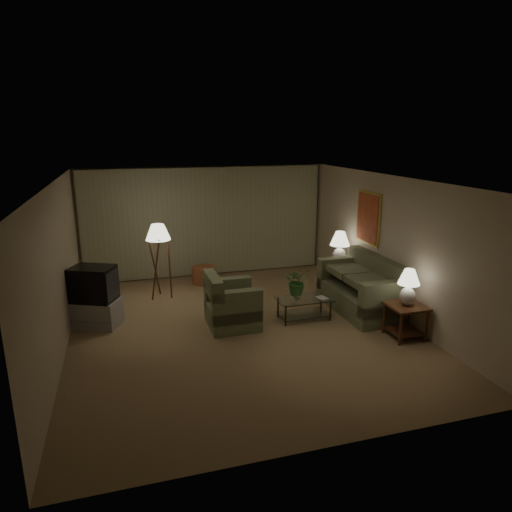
{
  "coord_description": "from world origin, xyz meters",
  "views": [
    {
      "loc": [
        -1.92,
        -7.54,
        3.48
      ],
      "look_at": [
        0.47,
        0.6,
        1.18
      ],
      "focal_mm": 32.0,
      "sensor_mm": 36.0,
      "label": 1
    }
  ],
  "objects_px": {
    "crt_tv": "(93,284)",
    "tv_cabinet": "(96,313)",
    "side_table_near": "(406,315)",
    "table_lamp_near": "(409,284)",
    "ottoman": "(204,275)",
    "side_table_far": "(338,273)",
    "armchair": "(232,305)",
    "coffee_table": "(304,305)",
    "vase": "(297,296)",
    "sofa": "(360,290)",
    "table_lamp_far": "(340,245)",
    "floor_lamp": "(160,260)"
  },
  "relations": [
    {
      "from": "table_lamp_near",
      "to": "ottoman",
      "type": "height_order",
      "value": "table_lamp_near"
    },
    {
      "from": "armchair",
      "to": "table_lamp_far",
      "type": "bearing_deg",
      "value": -65.68
    },
    {
      "from": "table_lamp_near",
      "to": "side_table_near",
      "type": "bearing_deg",
      "value": 0.0
    },
    {
      "from": "coffee_table",
      "to": "tv_cabinet",
      "type": "bearing_deg",
      "value": 168.21
    },
    {
      "from": "sofa",
      "to": "tv_cabinet",
      "type": "distance_m",
      "value": 5.1
    },
    {
      "from": "sofa",
      "to": "armchair",
      "type": "relative_size",
      "value": 2.11
    },
    {
      "from": "crt_tv",
      "to": "tv_cabinet",
      "type": "bearing_deg",
      "value": 0.0
    },
    {
      "from": "side_table_near",
      "to": "vase",
      "type": "relative_size",
      "value": 4.53
    },
    {
      "from": "side_table_near",
      "to": "side_table_far",
      "type": "height_order",
      "value": "same"
    },
    {
      "from": "side_table_near",
      "to": "tv_cabinet",
      "type": "relative_size",
      "value": 0.62
    },
    {
      "from": "side_table_near",
      "to": "floor_lamp",
      "type": "bearing_deg",
      "value": 140.34
    },
    {
      "from": "side_table_near",
      "to": "table_lamp_near",
      "type": "bearing_deg",
      "value": 0.0
    },
    {
      "from": "coffee_table",
      "to": "table_lamp_far",
      "type": "bearing_deg",
      "value": 44.32
    },
    {
      "from": "tv_cabinet",
      "to": "vase",
      "type": "relative_size",
      "value": 7.34
    },
    {
      "from": "ottoman",
      "to": "armchair",
      "type": "bearing_deg",
      "value": -88.45
    },
    {
      "from": "side_table_far",
      "to": "table_lamp_far",
      "type": "relative_size",
      "value": 0.79
    },
    {
      "from": "sofa",
      "to": "side_table_near",
      "type": "height_order",
      "value": "sofa"
    },
    {
      "from": "ottoman",
      "to": "sofa",
      "type": "bearing_deg",
      "value": -44.17
    },
    {
      "from": "tv_cabinet",
      "to": "vase",
      "type": "xyz_separation_m",
      "value": [
        3.67,
        -0.8,
        0.23
      ]
    },
    {
      "from": "side_table_near",
      "to": "crt_tv",
      "type": "bearing_deg",
      "value": 158.51
    },
    {
      "from": "coffee_table",
      "to": "armchair",
      "type": "bearing_deg",
      "value": 176.1
    },
    {
      "from": "sofa",
      "to": "vase",
      "type": "height_order",
      "value": "sofa"
    },
    {
      "from": "table_lamp_far",
      "to": "crt_tv",
      "type": "xyz_separation_m",
      "value": [
        -5.2,
        -0.55,
        -0.23
      ]
    },
    {
      "from": "side_table_near",
      "to": "ottoman",
      "type": "xyz_separation_m",
      "value": [
        -2.84,
        3.97,
        -0.22
      ]
    },
    {
      "from": "side_table_far",
      "to": "sofa",
      "type": "bearing_deg",
      "value": -96.84
    },
    {
      "from": "sofa",
      "to": "table_lamp_near",
      "type": "xyz_separation_m",
      "value": [
        0.15,
        -1.35,
        0.55
      ]
    },
    {
      "from": "side_table_far",
      "to": "table_lamp_far",
      "type": "height_order",
      "value": "table_lamp_far"
    },
    {
      "from": "tv_cabinet",
      "to": "ottoman",
      "type": "relative_size",
      "value": 1.7
    },
    {
      "from": "coffee_table",
      "to": "crt_tv",
      "type": "xyz_separation_m",
      "value": [
        -3.82,
        0.8,
        0.54
      ]
    },
    {
      "from": "vase",
      "to": "tv_cabinet",
      "type": "bearing_deg",
      "value": 167.74
    },
    {
      "from": "armchair",
      "to": "ottoman",
      "type": "relative_size",
      "value": 1.62
    },
    {
      "from": "tv_cabinet",
      "to": "coffee_table",
      "type": "bearing_deg",
      "value": 13.2
    },
    {
      "from": "table_lamp_far",
      "to": "coffee_table",
      "type": "bearing_deg",
      "value": -135.68
    },
    {
      "from": "armchair",
      "to": "floor_lamp",
      "type": "relative_size",
      "value": 0.58
    },
    {
      "from": "table_lamp_far",
      "to": "coffee_table",
      "type": "distance_m",
      "value": 2.08
    },
    {
      "from": "side_table_far",
      "to": "armchair",
      "type": "bearing_deg",
      "value": -155.63
    },
    {
      "from": "sofa",
      "to": "side_table_far",
      "type": "height_order",
      "value": "sofa"
    },
    {
      "from": "tv_cabinet",
      "to": "ottoman",
      "type": "xyz_separation_m",
      "value": [
        2.36,
        1.92,
        -0.05
      ]
    },
    {
      "from": "table_lamp_far",
      "to": "floor_lamp",
      "type": "distance_m",
      "value": 3.97
    },
    {
      "from": "table_lamp_near",
      "to": "table_lamp_far",
      "type": "bearing_deg",
      "value": 90.0
    },
    {
      "from": "side_table_far",
      "to": "tv_cabinet",
      "type": "relative_size",
      "value": 0.6
    },
    {
      "from": "coffee_table",
      "to": "tv_cabinet",
      "type": "height_order",
      "value": "tv_cabinet"
    },
    {
      "from": "armchair",
      "to": "side_table_near",
      "type": "distance_m",
      "value": 3.08
    },
    {
      "from": "armchair",
      "to": "crt_tv",
      "type": "xyz_separation_m",
      "value": [
        -2.43,
        0.7,
        0.42
      ]
    },
    {
      "from": "coffee_table",
      "to": "floor_lamp",
      "type": "height_order",
      "value": "floor_lamp"
    },
    {
      "from": "tv_cabinet",
      "to": "crt_tv",
      "type": "xyz_separation_m",
      "value": [
        0.0,
        0.0,
        0.57
      ]
    },
    {
      "from": "side_table_far",
      "to": "ottoman",
      "type": "distance_m",
      "value": 3.16
    },
    {
      "from": "armchair",
      "to": "side_table_near",
      "type": "relative_size",
      "value": 1.54
    },
    {
      "from": "side_table_far",
      "to": "table_lamp_near",
      "type": "relative_size",
      "value": 0.93
    },
    {
      "from": "vase",
      "to": "crt_tv",
      "type": "bearing_deg",
      "value": 167.74
    }
  ]
}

